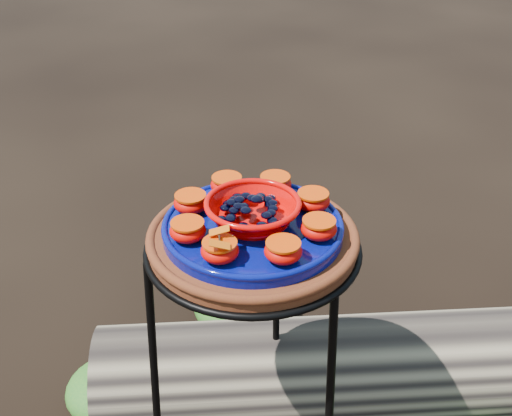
% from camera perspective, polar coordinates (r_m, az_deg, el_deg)
% --- Properties ---
extents(plant_stand, '(0.44, 0.44, 0.70)m').
position_cam_1_polar(plant_stand, '(1.42, -0.25, -15.21)').
color(plant_stand, black).
rests_on(plant_stand, ground).
extents(terracotta_saucer, '(0.38, 0.38, 0.03)m').
position_cam_1_polar(terracotta_saucer, '(1.18, -0.29, -2.91)').
color(terracotta_saucer, '#4E1912').
rests_on(terracotta_saucer, plant_stand).
extents(cobalt_plate, '(0.33, 0.33, 0.02)m').
position_cam_1_polar(cobalt_plate, '(1.17, -0.29, -1.83)').
color(cobalt_plate, '#040736').
rests_on(cobalt_plate, terracotta_saucer).
extents(red_bowl, '(0.16, 0.16, 0.05)m').
position_cam_1_polar(red_bowl, '(1.15, -0.30, -0.42)').
color(red_bowl, '#D30503').
rests_on(red_bowl, cobalt_plate).
extents(glass_gems, '(0.13, 0.13, 0.02)m').
position_cam_1_polar(glass_gems, '(1.13, -0.30, 1.03)').
color(glass_gems, black).
rests_on(glass_gems, red_bowl).
extents(orange_half_0, '(0.06, 0.06, 0.04)m').
position_cam_1_polar(orange_half_0, '(1.06, -3.23, -3.81)').
color(orange_half_0, '#B00000').
rests_on(orange_half_0, cobalt_plate).
extents(orange_half_1, '(0.06, 0.06, 0.04)m').
position_cam_1_polar(orange_half_1, '(1.06, 2.43, -3.86)').
color(orange_half_1, '#B00000').
rests_on(orange_half_1, cobalt_plate).
extents(orange_half_2, '(0.06, 0.06, 0.04)m').
position_cam_1_polar(orange_half_2, '(1.12, 5.60, -1.82)').
color(orange_half_2, '#B00000').
rests_on(orange_half_2, cobalt_plate).
extents(orange_half_3, '(0.06, 0.06, 0.04)m').
position_cam_1_polar(orange_half_3, '(1.20, 5.08, 0.64)').
color(orange_half_3, '#B00000').
rests_on(orange_half_3, cobalt_plate).
extents(orange_half_4, '(0.06, 0.06, 0.04)m').
position_cam_1_polar(orange_half_4, '(1.25, 1.71, 2.14)').
color(orange_half_4, '#B00000').
rests_on(orange_half_4, cobalt_plate).
extents(orange_half_5, '(0.06, 0.06, 0.04)m').
position_cam_1_polar(orange_half_5, '(1.25, -2.60, 2.08)').
color(orange_half_5, '#B00000').
rests_on(orange_half_5, cobalt_plate).
extents(orange_half_6, '(0.06, 0.06, 0.04)m').
position_cam_1_polar(orange_half_6, '(1.19, -5.82, 0.46)').
color(orange_half_6, '#B00000').
rests_on(orange_half_6, cobalt_plate).
extents(orange_half_7, '(0.06, 0.06, 0.04)m').
position_cam_1_polar(orange_half_7, '(1.11, -6.08, -2.02)').
color(orange_half_7, '#B00000').
rests_on(orange_half_7, cobalt_plate).
extents(butterfly, '(0.08, 0.07, 0.01)m').
position_cam_1_polar(butterfly, '(1.05, -3.27, -2.74)').
color(butterfly, '#C94C07').
rests_on(butterfly, orange_half_0).
extents(driftwood_log, '(1.60, 0.89, 0.29)m').
position_cam_1_polar(driftwood_log, '(1.77, 12.48, -13.71)').
color(driftwood_log, black).
rests_on(driftwood_log, ground).
extents(foliage_left, '(0.24, 0.24, 0.12)m').
position_cam_1_polar(foliage_left, '(1.84, -12.79, -15.38)').
color(foliage_left, '#1C551B').
rests_on(foliage_left, ground).
extents(foliage_back, '(0.30, 0.30, 0.15)m').
position_cam_1_polar(foliage_back, '(2.04, -1.25, -8.44)').
color(foliage_back, '#1C551B').
rests_on(foliage_back, ground).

